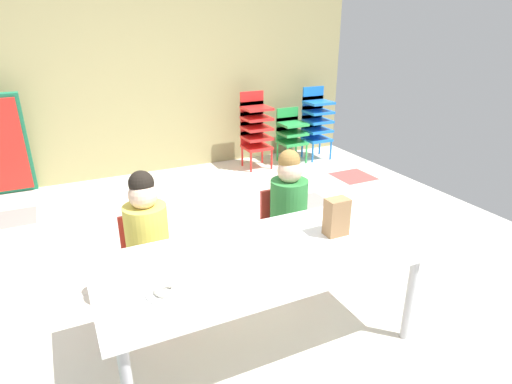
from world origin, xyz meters
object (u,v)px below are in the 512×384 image
object	(u,v)px
kid_chair_red_stack	(255,126)
craft_table	(261,262)
donut_powdered_on_plate	(166,290)
paper_plate_near_edge	(166,293)
paper_plate_center_table	(214,272)
kid_chair_green_stack	(291,131)
kid_chair_blue_stack	(316,119)
seated_child_middle_seat	(288,201)
paper_bag_brown	(337,217)
seated_child_near_camera	(146,229)

from	to	relation	value
kid_chair_red_stack	craft_table	bearing A→B (deg)	-115.07
craft_table	donut_powdered_on_plate	distance (m)	0.56
craft_table	paper_plate_near_edge	bearing A→B (deg)	-167.09
kid_chair_red_stack	paper_plate_center_table	size ratio (longest dim) A/B	5.11
kid_chair_green_stack	kid_chair_blue_stack	world-z (taller)	kid_chair_blue_stack
seated_child_middle_seat	craft_table	bearing A→B (deg)	-130.04
seated_child_middle_seat	paper_bag_brown	distance (m)	0.61
kid_chair_blue_stack	donut_powdered_on_plate	bearing A→B (deg)	-132.62
seated_child_middle_seat	donut_powdered_on_plate	distance (m)	1.29
paper_plate_center_table	donut_powdered_on_plate	distance (m)	0.27
craft_table	kid_chair_green_stack	size ratio (longest dim) A/B	2.53
craft_table	seated_child_middle_seat	size ratio (longest dim) A/B	1.87
craft_table	paper_plate_near_edge	xyz separation A→B (m)	(-0.54, -0.12, 0.05)
craft_table	paper_plate_center_table	size ratio (longest dim) A/B	9.54
kid_chair_red_stack	kid_chair_green_stack	bearing A→B (deg)	-0.09
paper_plate_center_table	donut_powdered_on_plate	bearing A→B (deg)	-164.53
seated_child_middle_seat	paper_plate_center_table	size ratio (longest dim) A/B	5.10
paper_bag_brown	seated_child_middle_seat	bearing A→B (deg)	87.61
kid_chair_green_stack	paper_bag_brown	bearing A→B (deg)	-115.43
seated_child_near_camera	seated_child_middle_seat	world-z (taller)	same
kid_chair_green_stack	donut_powdered_on_plate	distance (m)	3.85
seated_child_middle_seat	paper_plate_near_edge	xyz separation A→B (m)	(-1.06, -0.74, 0.03)
paper_plate_near_edge	donut_powdered_on_plate	bearing A→B (deg)	0.00
craft_table	donut_powdered_on_plate	world-z (taller)	donut_powdered_on_plate
kid_chair_red_stack	paper_plate_near_edge	world-z (taller)	kid_chair_red_stack
kid_chair_red_stack	kid_chair_blue_stack	bearing A→B (deg)	0.00
kid_chair_green_stack	paper_plate_center_table	world-z (taller)	kid_chair_green_stack
kid_chair_red_stack	seated_child_middle_seat	bearing A→B (deg)	-110.16
paper_bag_brown	kid_chair_green_stack	bearing A→B (deg)	64.57
paper_plate_center_table	kid_chair_green_stack	bearing A→B (deg)	53.98
kid_chair_blue_stack	paper_plate_near_edge	world-z (taller)	kid_chair_blue_stack
paper_plate_center_table	kid_chair_red_stack	bearing A→B (deg)	60.92
craft_table	kid_chair_blue_stack	xyz separation A→B (m)	(2.22, 2.88, -0.01)
paper_bag_brown	kid_chair_blue_stack	bearing A→B (deg)	58.77
seated_child_middle_seat	kid_chair_red_stack	xyz separation A→B (m)	(0.83, 2.27, -0.04)
kid_chair_green_stack	paper_bag_brown	xyz separation A→B (m)	(-1.36, -2.86, 0.29)
donut_powdered_on_plate	craft_table	bearing A→B (deg)	12.91
paper_plate_center_table	seated_child_near_camera	bearing A→B (deg)	105.77
seated_child_middle_seat	donut_powdered_on_plate	size ratio (longest dim) A/B	8.73
seated_child_middle_seat	kid_chair_green_stack	size ratio (longest dim) A/B	1.35
craft_table	seated_child_middle_seat	bearing A→B (deg)	49.96
kid_chair_green_stack	paper_bag_brown	distance (m)	3.18
paper_plate_near_edge	paper_plate_center_table	size ratio (longest dim) A/B	1.00
kid_chair_green_stack	paper_bag_brown	size ratio (longest dim) A/B	3.09
kid_chair_red_stack	kid_chair_blue_stack	world-z (taller)	same
kid_chair_red_stack	paper_bag_brown	bearing A→B (deg)	-106.70
seated_child_middle_seat	kid_chair_blue_stack	bearing A→B (deg)	53.01
donut_powdered_on_plate	seated_child_near_camera	bearing A→B (deg)	84.57
kid_chair_blue_stack	donut_powdered_on_plate	distance (m)	4.09
seated_child_near_camera	paper_plate_near_edge	distance (m)	0.74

